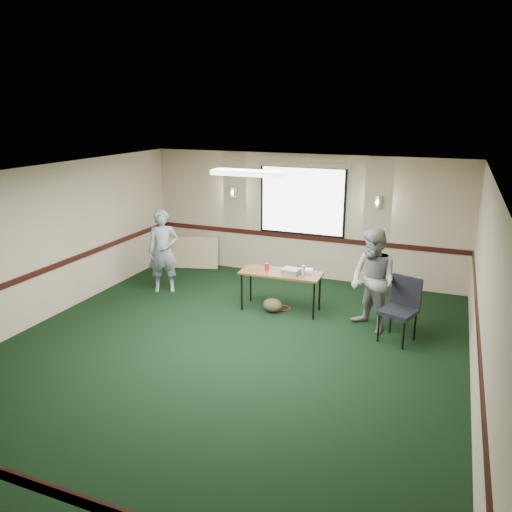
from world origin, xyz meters
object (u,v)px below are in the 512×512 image
at_px(projector, 291,271).
at_px(conference_chair, 402,304).
at_px(folding_table, 281,275).
at_px(person_left, 163,251).
at_px(person_right, 373,281).

bearing_deg(projector, conference_chair, -5.74).
distance_m(folding_table, person_left, 2.55).
bearing_deg(projector, person_left, -176.85).
bearing_deg(conference_chair, person_left, -167.37).
height_order(projector, person_right, person_right).
xyz_separation_m(person_left, person_right, (4.23, -0.33, 0.03)).
bearing_deg(folding_table, person_left, 175.95).
relative_size(folding_table, person_right, 0.86).
distance_m(folding_table, projector, 0.23).
height_order(folding_table, person_right, person_right).
xyz_separation_m(projector, person_left, (-2.74, 0.12, 0.06)).
bearing_deg(folding_table, person_right, -10.47).
height_order(conference_chair, person_right, person_right).
bearing_deg(person_left, projector, -29.30).
bearing_deg(person_right, conference_chair, 17.42).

